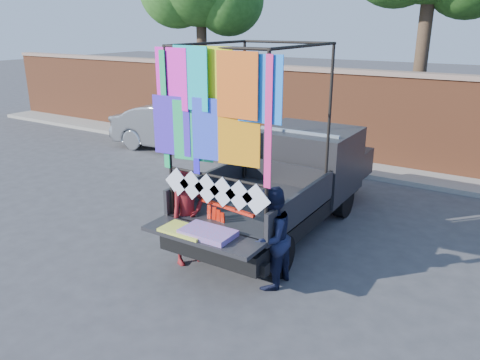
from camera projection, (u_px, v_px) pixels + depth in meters
The scene contains 8 objects.
ground at pixel (226, 266), 7.70m from camera, with size 90.00×90.00×0.00m, color #38383A.
brick_wall at pixel (367, 118), 12.89m from camera, with size 30.00×0.45×2.61m.
curb at pixel (355, 168), 12.74m from camera, with size 30.00×1.20×0.12m, color gray.
pickup_truck at pixel (295, 177), 9.33m from camera, with size 2.22×5.58×3.51m.
sedan at pixel (179, 128), 14.55m from camera, with size 1.51×4.32×1.42m, color #A3A6AA.
woman at pixel (188, 217), 7.60m from camera, with size 0.59×0.39×1.62m, color maroon.
man at pixel (271, 238), 6.91m from camera, with size 0.77×0.60×1.58m, color #141933.
streamer_bundle at pixel (221, 219), 7.27m from camera, with size 1.05×0.20×0.72m.
Camera 1 is at (3.83, -5.67, 3.81)m, focal length 35.00 mm.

